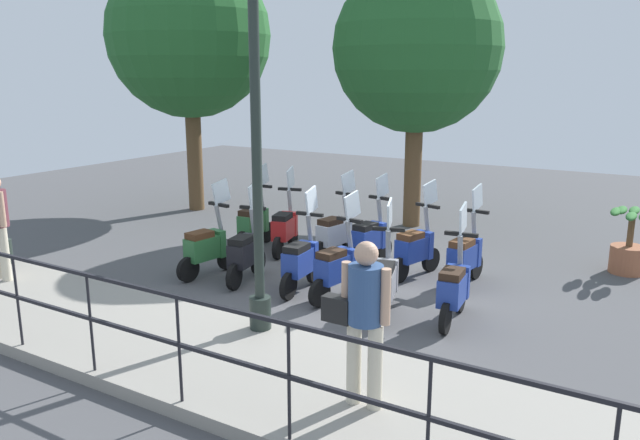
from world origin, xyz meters
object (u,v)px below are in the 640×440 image
object	(u,v)px
potted_palm	(629,247)
scooter_far_2	(370,238)
scooter_near_2	(338,267)
scooter_near_5	(207,247)
lamp_post_near	(257,168)
pedestrian_with_bag	(363,311)
scooter_near_4	(246,252)
scooter_far_5	(254,222)
scooter_near_1	(385,281)
scooter_near_3	(301,260)
tree_large	(189,36)
tree_distant	(417,49)
scooter_far_1	(416,248)
scooter_far_3	(336,233)
scooter_far_4	(285,227)
scooter_near_0	(454,287)
scooter_far_0	(465,256)

from	to	relation	value
potted_palm	scooter_far_2	world-z (taller)	scooter_far_2
scooter_near_2	scooter_near_5	world-z (taller)	same
lamp_post_near	pedestrian_with_bag	size ratio (longest dim) A/B	2.80
scooter_near_5	scooter_near_4	bearing A→B (deg)	-75.10
scooter_far_5	scooter_near_2	bearing A→B (deg)	-124.72
scooter_near_1	scooter_near_3	bearing A→B (deg)	63.95
tree_large	tree_distant	distance (m)	5.21
tree_large	scooter_near_4	distance (m)	6.69
scooter_near_3	scooter_near_4	distance (m)	0.98
scooter_far_1	scooter_far_5	distance (m)	3.26
scooter_near_4	scooter_far_3	distance (m)	1.87
scooter_near_1	potted_palm	bearing A→B (deg)	-52.36
scooter_near_2	scooter_far_1	xyz separation A→B (m)	(1.52, -0.57, 0.00)
scooter_near_4	scooter_far_3	world-z (taller)	same
scooter_near_3	scooter_far_4	size ratio (longest dim) A/B	1.00
scooter_near_0	scooter_near_5	xyz separation A→B (m)	(-0.16, 4.05, 0.00)
scooter_near_4	tree_large	bearing A→B (deg)	38.92
tree_distant	potted_palm	distance (m)	5.54
lamp_post_near	scooter_near_2	world-z (taller)	lamp_post_near
potted_palm	scooter_near_3	xyz separation A→B (m)	(-3.50, 4.09, 0.04)
scooter_near_3	scooter_far_5	size ratio (longest dim) A/B	1.00
scooter_far_2	tree_large	bearing A→B (deg)	79.36
potted_palm	scooter_far_3	distance (m)	4.82
scooter_far_1	scooter_far_2	world-z (taller)	same
lamp_post_near	potted_palm	distance (m)	6.56
scooter_far_3	scooter_far_4	bearing A→B (deg)	107.88
scooter_near_5	scooter_far_2	xyz separation A→B (m)	(1.84, -1.99, 0.00)
potted_palm	scooter_far_5	xyz separation A→B (m)	(-1.92, 6.15, 0.04)
scooter_far_0	scooter_near_1	bearing A→B (deg)	168.36
potted_palm	scooter_near_1	bearing A→B (deg)	144.88
scooter_near_4	scooter_far_0	xyz separation A→B (m)	(1.57, -2.99, 0.00)
tree_distant	scooter_far_2	world-z (taller)	tree_distant
lamp_post_near	tree_distant	xyz separation A→B (m)	(6.46, 0.75, 1.55)
scooter_near_3	tree_large	bearing A→B (deg)	51.05
scooter_far_0	scooter_far_4	distance (m)	3.38
scooter_near_3	scooter_far_4	world-z (taller)	same
scooter_far_5	lamp_post_near	bearing A→B (deg)	-146.13
scooter_near_1	scooter_far_0	world-z (taller)	same
tree_distant	scooter_far_4	size ratio (longest dim) A/B	3.52
potted_palm	scooter_near_2	size ratio (longest dim) A/B	0.69
pedestrian_with_bag	scooter_near_4	world-z (taller)	pedestrian_with_bag
potted_palm	scooter_far_0	xyz separation A→B (m)	(-2.00, 2.08, 0.04)
scooter_near_0	scooter_far_1	distance (m)	1.89
scooter_near_1	scooter_near_2	xyz separation A→B (m)	(0.21, 0.84, 0.00)
tree_distant	scooter_far_3	distance (m)	4.40
scooter_near_3	pedestrian_with_bag	bearing A→B (deg)	-143.17
lamp_post_near	scooter_far_5	size ratio (longest dim) A/B	2.89
lamp_post_near	scooter_far_0	size ratio (longest dim) A/B	2.89
scooter_near_1	scooter_far_1	world-z (taller)	same
scooter_near_4	scooter_far_3	bearing A→B (deg)	-29.39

